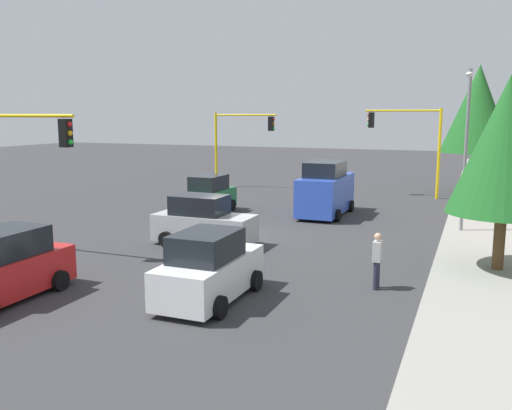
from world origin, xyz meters
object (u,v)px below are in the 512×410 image
at_px(delivery_van_blue, 326,190).
at_px(pedestrian_crossing, 377,259).
at_px(tree_roadside_near, 506,146).
at_px(street_lamp_curbside, 467,133).
at_px(tree_roadside_far, 478,109).
at_px(car_silver, 203,222).
at_px(traffic_signal_far_left, 409,134).
at_px(car_green, 208,196).
at_px(traffic_signal_far_right, 240,135).
at_px(traffic_signal_near_right, 16,154).
at_px(car_red, 1,268).
at_px(car_white, 209,269).

bearing_deg(delivery_van_blue, pedestrian_crossing, 22.08).
relative_size(tree_roadside_near, delivery_van_blue, 1.32).
xyz_separation_m(street_lamp_curbside, pedestrian_crossing, (8.70, -2.08, -3.44)).
distance_m(street_lamp_curbside, tree_roadside_near, 5.76).
xyz_separation_m(tree_roadside_far, car_silver, (20.00, -9.75, -4.55)).
height_order(traffic_signal_far_left, car_green, traffic_signal_far_left).
bearing_deg(traffic_signal_far_right, delivery_van_blue, 46.03).
height_order(car_silver, car_green, same).
xyz_separation_m(tree_roadside_far, pedestrian_crossing, (23.09, -2.38, -4.54)).
relative_size(traffic_signal_far_right, car_green, 1.31).
xyz_separation_m(traffic_signal_near_right, tree_roadside_far, (-24.00, 15.13, 1.73)).
relative_size(tree_roadside_near, car_green, 1.60).
relative_size(traffic_signal_far_left, tree_roadside_near, 0.86).
height_order(traffic_signal_near_right, car_green, traffic_signal_near_right).
height_order(traffic_signal_far_left, street_lamp_curbside, street_lamp_curbside).
xyz_separation_m(car_silver, car_red, (7.98, -2.18, 0.00)).
distance_m(traffic_signal_near_right, car_red, 5.84).
relative_size(tree_roadside_far, car_white, 2.10).
bearing_deg(traffic_signal_far_left, car_green, -42.68).
distance_m(traffic_signal_near_right, car_silver, 7.27).
relative_size(tree_roadside_far, pedestrian_crossing, 4.88).
height_order(traffic_signal_far_right, street_lamp_curbside, street_lamp_curbside).
bearing_deg(car_green, car_red, 3.37).
bearing_deg(traffic_signal_far_left, tree_roadside_near, 16.80).
distance_m(traffic_signal_far_left, street_lamp_curbside, 10.98).
bearing_deg(street_lamp_curbside, car_red, -40.53).
bearing_deg(tree_roadside_near, pedestrian_crossing, -47.55).
distance_m(car_green, car_white, 13.66).
xyz_separation_m(car_silver, car_white, (5.84, 3.21, -0.00)).
xyz_separation_m(car_green, car_red, (14.30, 0.84, 0.00)).
bearing_deg(car_silver, traffic_signal_far_right, -161.42).
height_order(tree_roadside_near, car_green, tree_roadside_near).
xyz_separation_m(traffic_signal_near_right, tree_roadside_near, (-4.00, 16.13, 0.43)).
distance_m(delivery_van_blue, car_silver, 8.57).
height_order(car_green, pedestrian_crossing, car_green).
bearing_deg(delivery_van_blue, car_silver, -19.30).
relative_size(traffic_signal_near_right, street_lamp_curbside, 0.75).
height_order(car_white, pedestrian_crossing, car_white).
bearing_deg(tree_roadside_near, car_white, -52.21).
bearing_deg(traffic_signal_far_right, car_silver, 18.58).
xyz_separation_m(tree_roadside_far, car_white, (25.84, -6.54, -4.56)).
bearing_deg(car_silver, car_red, -15.26).
xyz_separation_m(traffic_signal_near_right, car_green, (-10.31, 2.36, -2.83)).
height_order(traffic_signal_near_right, delivery_van_blue, traffic_signal_near_right).
bearing_deg(traffic_signal_near_right, pedestrian_crossing, 94.07).
distance_m(delivery_van_blue, car_red, 16.83).
height_order(tree_roadside_far, car_white, tree_roadside_far).
height_order(tree_roadside_near, car_red, tree_roadside_near).
relative_size(traffic_signal_far_left, delivery_van_blue, 1.14).
bearing_deg(pedestrian_crossing, tree_roadside_far, 174.11).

